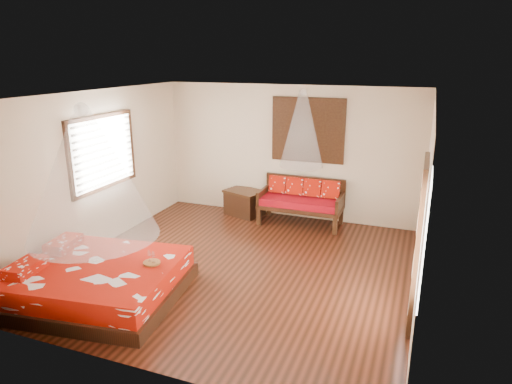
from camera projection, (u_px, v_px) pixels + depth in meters
room at (239, 186)px, 7.15m from camera, size 5.54×5.54×2.84m
bed at (99, 281)px, 6.56m from camera, size 2.48×2.30×0.65m
daybed at (302, 199)px, 9.39m from camera, size 1.70×0.76×0.94m
storage_chest at (245, 202)px, 9.97m from camera, size 0.95×0.81×0.55m
shutter_panel at (308, 130)px, 9.30m from camera, size 1.52×0.06×1.32m
window_left at (103, 152)px, 8.16m from camera, size 0.10×1.74×1.34m
glazed_door at (418, 244)px, 5.78m from camera, size 0.08×1.02×2.16m
wine_tray at (152, 260)px, 6.52m from camera, size 0.25×0.25×0.20m
mosquito_net_main at (88, 173)px, 6.09m from camera, size 1.77×1.77×1.80m
mosquito_net_daybed at (302, 129)px, 8.85m from camera, size 0.86×0.86×1.50m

